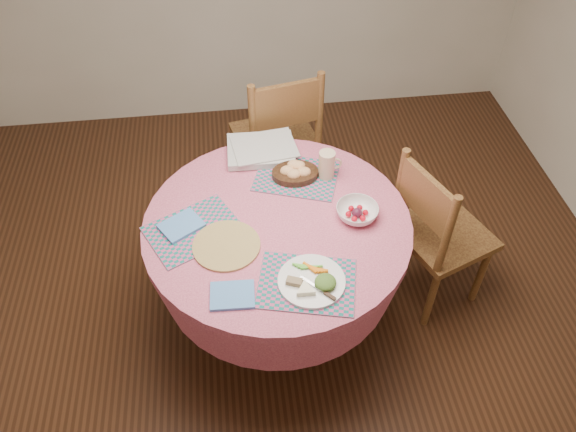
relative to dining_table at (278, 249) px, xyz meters
name	(u,v)px	position (x,y,z in m)	size (l,w,h in m)	color
ground	(279,315)	(0.00, 0.00, -0.56)	(4.00, 4.00, 0.00)	#331C0F
room_envelope	(273,23)	(0.00, 0.00, 1.16)	(4.01, 4.01, 2.71)	silver
dining_table	(278,249)	(0.00, 0.00, 0.00)	(1.24, 1.24, 0.75)	#D2627D
chair_right	(436,232)	(0.82, 0.07, -0.06)	(0.56, 0.57, 0.96)	brown
chair_back	(279,138)	(0.11, 0.90, -0.02)	(0.56, 0.54, 1.02)	brown
placemat_front	(307,283)	(0.08, -0.37, 0.20)	(0.40, 0.30, 0.01)	#136C65
placemat_left	(194,230)	(-0.38, -0.01, 0.20)	(0.40, 0.30, 0.01)	#136C65
placemat_back	(297,176)	(0.13, 0.30, 0.20)	(0.40, 0.30, 0.01)	#136C65
wicker_trivet	(226,245)	(-0.24, -0.12, 0.20)	(0.30, 0.30, 0.01)	olive
napkin_near	(232,295)	(-0.23, -0.40, 0.20)	(0.18, 0.14, 0.01)	#5188D0
napkin_far	(181,226)	(-0.44, 0.02, 0.21)	(0.18, 0.14, 0.01)	#5188D0
dinner_plate	(313,281)	(0.11, -0.37, 0.22)	(0.28, 0.28, 0.05)	white
bread_bowl	(295,171)	(0.12, 0.29, 0.23)	(0.23, 0.23, 0.08)	black
latte_mug	(327,164)	(0.28, 0.28, 0.27)	(0.12, 0.08, 0.14)	beige
fruit_bowl	(357,212)	(0.37, -0.02, 0.22)	(0.23, 0.23, 0.06)	white
newspaper_stack	(261,149)	(-0.03, 0.50, 0.22)	(0.37, 0.29, 0.04)	silver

